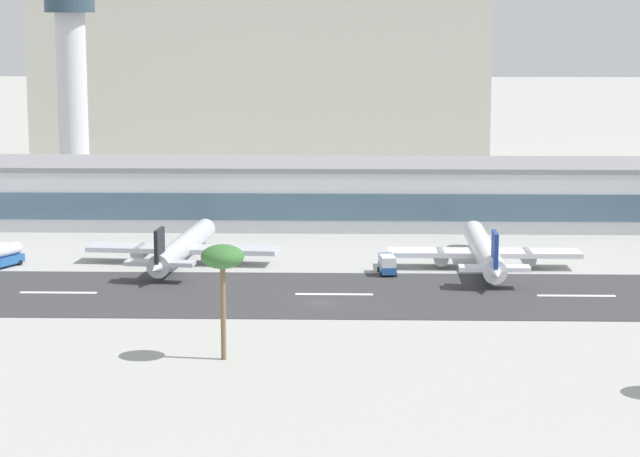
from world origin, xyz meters
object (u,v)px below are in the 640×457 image
Objects in this scene: terminal_building at (346,193)px; service_box_truck_1 at (387,264)px; airliner_black_tail_gate_1 at (182,248)px; airliner_navy_tail_gate_2 at (484,252)px; palm_tree_2 at (223,260)px; service_fuel_truck_0 at (2,256)px; distant_hotel_block at (263,82)px; control_tower at (72,73)px.

service_box_truck_1 is (7.21, -51.19, -4.67)m from terminal_building.
service_box_truck_1 is (35.35, -7.70, -1.04)m from airliner_black_tail_gate_1.
airliner_navy_tail_gate_2 is 2.99× the size of palm_tree_2.
service_fuel_truck_0 is 1.41× the size of service_box_truck_1.
distant_hotel_block is 8.71× the size of palm_tree_2.
control_tower reaches higher than distant_hotel_block.
service_box_truck_1 is at bearing 107.01° from airliner_navy_tail_gate_2.
service_fuel_truck_0 is at bearing 81.01° from service_box_truck_1.
airliner_black_tail_gate_1 is at bearing 72.10° from service_box_truck_1.
airliner_black_tail_gate_1 is 6.83× the size of service_box_truck_1.
control_tower is 160.28m from palm_tree_2.
terminal_building is at bearing 82.06° from palm_tree_2.
distant_hotel_block is at bearing 3.86° from airliner_black_tail_gate_1.
distant_hotel_block is (-24.83, 106.95, 17.21)m from terminal_building.
airliner_black_tail_gate_1 is at bearing -66.95° from control_tower.
control_tower is 101.01m from airliner_black_tail_gate_1.
terminal_building is 51.91m from service_box_truck_1.
terminal_building is 105.70m from palm_tree_2.
distant_hotel_block is (41.52, 60.62, -5.17)m from control_tower.
distant_hotel_block reaches higher than terminal_building.
control_tower is 7.94× the size of service_box_truck_1.
service_fuel_truck_0 is at bearing -102.26° from distant_hotel_block.
service_box_truck_1 is at bearing -52.97° from control_tower.
palm_tree_2 reaches higher than service_box_truck_1.
airliner_navy_tail_gate_2 is 17.38m from service_box_truck_1.
airliner_navy_tail_gate_2 is (48.64, -153.11, -20.75)m from distant_hotel_block.
airliner_black_tail_gate_1 is 4.83× the size of service_fuel_truck_0.
terminal_building is 23.58× the size of service_fuel_truck_0.
terminal_building is 1.62× the size of distant_hotel_block.
control_tower is 5.62× the size of service_fuel_truck_0.
palm_tree_2 is (51.77, -150.83, -16.11)m from control_tower.
service_box_truck_1 is (73.56, -97.52, -27.06)m from control_tower.
control_tower is 125.11m from service_box_truck_1.
distant_hotel_block is 14.52× the size of service_fuel_truck_0.
control_tower is at bearing 31.42° from service_box_truck_1.
palm_tree_2 is (43.78, -57.19, 10.71)m from service_fuel_truck_0.
terminal_building is at bearing 155.13° from service_fuel_truck_0.
distant_hotel_block is at bearing 103.07° from terminal_building.
control_tower reaches higher than airliner_black_tail_gate_1.
airliner_black_tail_gate_1 is at bearing 102.53° from palm_tree_2.
palm_tree_2 reaches higher than terminal_building.
airliner_black_tail_gate_1 reaches higher than service_fuel_truck_0.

